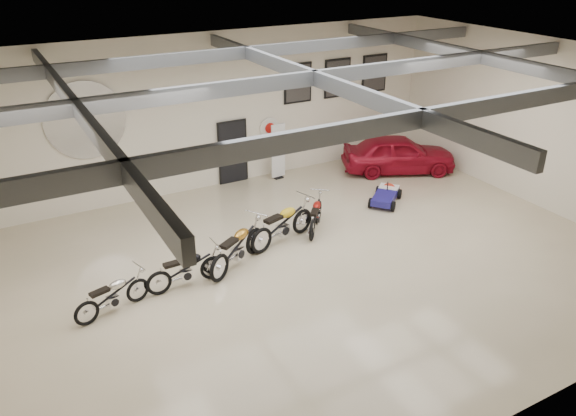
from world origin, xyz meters
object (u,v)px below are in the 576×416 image
go_kart (387,192)px  motorcycle_silver (112,295)px  motorcycle_red (316,214)px  motorcycle_yellow (282,223)px  motorcycle_gold (237,246)px  motorcycle_black (186,268)px  vintage_car (399,154)px  banner_stand (278,152)px

go_kart → motorcycle_silver: bearing=151.5°
go_kart → motorcycle_red: bearing=150.9°
motorcycle_yellow → motorcycle_red: (1.19, 0.22, -0.11)m
motorcycle_gold → motorcycle_yellow: 1.67m
motorcycle_black → go_kart: 7.35m
motorcycle_red → go_kart: bearing=-38.9°
vintage_car → go_kart: bearing=158.4°
motorcycle_silver → vintage_car: 11.44m
vintage_car → motorcycle_gold: bearing=137.3°
motorcycle_black → motorcycle_yellow: size_ratio=0.85×
motorcycle_black → vintage_car: 9.71m
motorcycle_silver → go_kart: motorcycle_silver is taller
motorcycle_black → motorcycle_silver: bearing=-175.1°
motorcycle_silver → banner_stand: bearing=21.0°
banner_stand → motorcycle_black: 7.08m
motorcycle_red → motorcycle_silver: bearing=141.9°
motorcycle_gold → motorcycle_red: bearing=-16.0°
motorcycle_gold → motorcycle_red: 2.87m
motorcycle_black → motorcycle_yellow: (3.02, 0.80, 0.09)m
go_kart → vintage_car: bearing=3.7°
banner_stand → go_kart: size_ratio=1.08×
motorcycle_gold → vintage_car: bearing=-9.0°
banner_stand → motorcycle_red: bearing=-107.0°
motorcycle_yellow → go_kart: motorcycle_yellow is taller
banner_stand → go_kart: 3.98m
motorcycle_silver → motorcycle_red: bearing=-4.2°
motorcycle_yellow → vintage_car: vintage_car is taller
motorcycle_red → vintage_car: (4.88, 2.40, 0.19)m
go_kart → vintage_car: vintage_car is taller
motorcycle_yellow → motorcycle_red: size_ratio=1.23×
motorcycle_red → motorcycle_black: bearing=143.9°
motorcycle_black → vintage_car: (9.09, 3.41, 0.17)m
motorcycle_silver → motorcycle_red: 6.09m
banner_stand → go_kart: (2.09, -3.33, -0.64)m
motorcycle_black → vintage_car: size_ratio=0.49×
motorcycle_red → motorcycle_yellow: bearing=140.8°
banner_stand → motorcycle_black: (-5.08, -4.91, -0.46)m
motorcycle_silver → go_kart: 9.12m
motorcycle_red → vintage_car: vintage_car is taller
banner_stand → motorcycle_yellow: bearing=-121.0°
motorcycle_black → motorcycle_gold: size_ratio=0.86×
banner_stand → motorcycle_red: 4.02m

